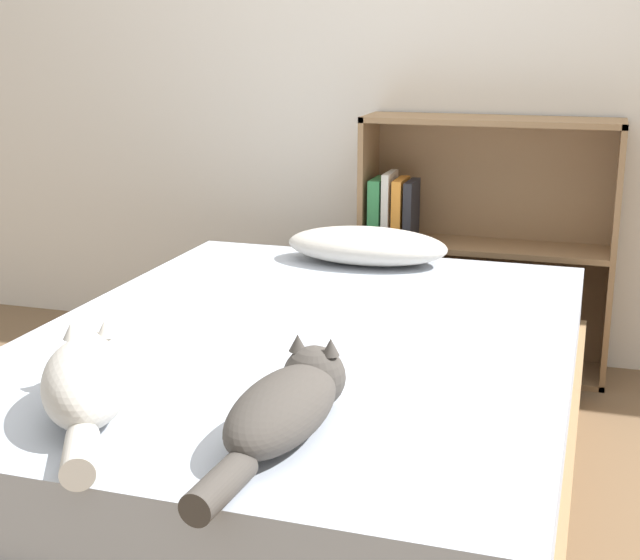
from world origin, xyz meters
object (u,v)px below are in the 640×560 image
cat_light (86,381)px  bookshelf (477,240)px  pillow (367,246)px  bed (304,416)px  cat_dark (287,405)px

cat_light → bookshelf: 1.84m
pillow → bed: bearing=-87.9°
bookshelf → cat_light: bearing=-106.5°
bed → cat_dark: bearing=-74.4°
pillow → cat_light: (-0.22, -1.35, 0.01)m
cat_light → cat_dark: same height
bed → pillow: bearing=92.1°
bed → cat_light: 0.73m
pillow → cat_light: cat_light is taller
bookshelf → cat_dark: bearing=-93.9°
cat_light → bed: bearing=-50.2°
pillow → bookshelf: bearing=53.4°
pillow → cat_light: bearing=-99.1°
pillow → bookshelf: size_ratio=0.58×
cat_dark → pillow: bearing=11.9°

